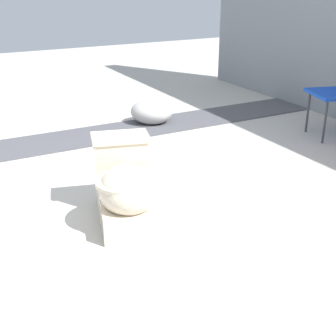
% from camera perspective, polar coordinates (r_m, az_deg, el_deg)
% --- Properties ---
extents(ground_plane, '(14.00, 14.00, 0.00)m').
position_cam_1_polar(ground_plane, '(3.26, -7.24, -4.20)').
color(ground_plane, '#B7B2A8').
extents(gravel_strip, '(0.56, 8.00, 0.01)m').
position_cam_1_polar(gravel_strip, '(4.63, -7.82, 4.14)').
color(gravel_strip, '#4C4C51').
rests_on(gravel_strip, ground).
extents(toilet, '(0.71, 0.53, 0.52)m').
position_cam_1_polar(toilet, '(2.93, -5.17, -2.54)').
color(toilet, beige).
rests_on(toilet, ground).
extents(boulder_near, '(0.57, 0.58, 0.26)m').
position_cam_1_polar(boulder_near, '(4.90, -2.02, 6.88)').
color(boulder_near, '#B7B2AD').
rests_on(boulder_near, ground).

